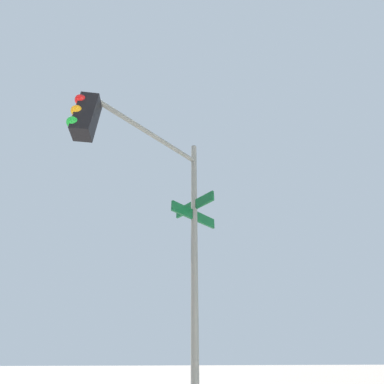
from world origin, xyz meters
TOP-DOWN VIEW (x-y plane):
  - traffic_signal_near at (-6.03, -6.35)m, footprint 2.52×1.98m

SIDE VIEW (x-z plane):
  - traffic_signal_near at x=-6.03m, z-range 1.07..6.42m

